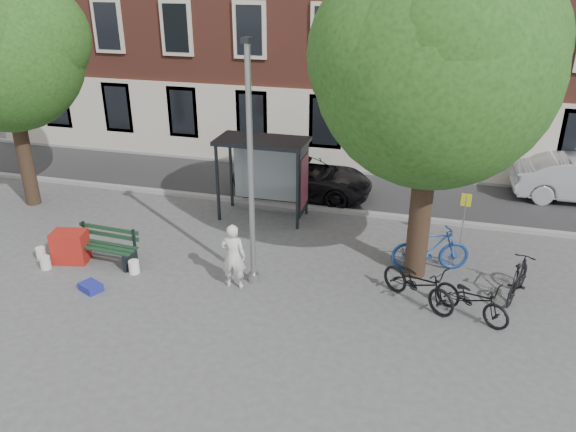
# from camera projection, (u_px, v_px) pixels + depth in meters

# --- Properties ---
(ground) EXTENTS (90.00, 90.00, 0.00)m
(ground) POSITION_uv_depth(u_px,v_px,m) (254.00, 281.00, 14.61)
(ground) COLOR #4C4C4F
(ground) RESTS_ON ground
(road) EXTENTS (40.00, 4.00, 0.01)m
(road) POSITION_uv_depth(u_px,v_px,m) (313.00, 187.00, 20.77)
(road) COLOR #28282B
(road) RESTS_ON ground
(curb_near) EXTENTS (40.00, 0.25, 0.12)m
(curb_near) POSITION_uv_depth(u_px,v_px,m) (300.00, 207.00, 18.99)
(curb_near) COLOR gray
(curb_near) RESTS_ON ground
(curb_far) EXTENTS (40.00, 0.25, 0.12)m
(curb_far) POSITION_uv_depth(u_px,v_px,m) (325.00, 169.00, 22.51)
(curb_far) COLOR gray
(curb_far) RESTS_ON ground
(lamppost) EXTENTS (0.28, 0.35, 6.11)m
(lamppost) POSITION_uv_depth(u_px,v_px,m) (251.00, 181.00, 13.47)
(lamppost) COLOR #9EA0A3
(lamppost) RESTS_ON ground
(tree_right) EXTENTS (5.76, 5.60, 8.20)m
(tree_right) POSITION_uv_depth(u_px,v_px,m) (437.00, 59.00, 12.57)
(tree_right) COLOR black
(tree_right) RESTS_ON ground
(tree_left) EXTENTS (5.18, 4.86, 7.40)m
(tree_left) POSITION_uv_depth(u_px,v_px,m) (1.00, 48.00, 17.16)
(tree_left) COLOR black
(tree_left) RESTS_ON ground
(bus_shelter) EXTENTS (2.85, 1.45, 2.62)m
(bus_shelter) POSITION_uv_depth(u_px,v_px,m) (275.00, 161.00, 17.58)
(bus_shelter) COLOR #1E2328
(bus_shelter) RESTS_ON ground
(painter) EXTENTS (0.67, 0.47, 1.74)m
(painter) POSITION_uv_depth(u_px,v_px,m) (233.00, 256.00, 14.03)
(painter) COLOR silver
(painter) RESTS_ON ground
(bench) EXTENTS (1.92, 0.74, 0.97)m
(bench) POSITION_uv_depth(u_px,v_px,m) (105.00, 248.00, 15.39)
(bench) COLOR #1E2328
(bench) RESTS_ON ground
(bike_a) EXTENTS (2.14, 1.81, 1.10)m
(bike_a) POSITION_uv_depth(u_px,v_px,m) (418.00, 283.00, 13.46)
(bike_a) COLOR black
(bike_a) RESTS_ON ground
(bike_b) EXTENTS (2.16, 1.12, 1.25)m
(bike_b) POSITION_uv_depth(u_px,v_px,m) (431.00, 249.00, 14.94)
(bike_b) COLOR navy
(bike_b) RESTS_ON ground
(bike_c) EXTENTS (1.94, 1.56, 0.99)m
(bike_c) POSITION_uv_depth(u_px,v_px,m) (472.00, 299.00, 12.94)
(bike_c) COLOR black
(bike_c) RESTS_ON ground
(bike_d) EXTENTS (1.05, 1.80, 1.04)m
(bike_d) POSITION_uv_depth(u_px,v_px,m) (518.00, 279.00, 13.72)
(bike_d) COLOR black
(bike_d) RESTS_ON ground
(car_dark) EXTENTS (4.85, 2.29, 1.34)m
(car_dark) POSITION_uv_depth(u_px,v_px,m) (304.00, 177.00, 19.83)
(car_dark) COLOR black
(car_dark) RESTS_ON ground
(red_stand) EXTENTS (1.00, 0.77, 0.90)m
(red_stand) POSITION_uv_depth(u_px,v_px,m) (70.00, 247.00, 15.43)
(red_stand) COLOR #A31D15
(red_stand) RESTS_ON ground
(blue_crate) EXTENTS (0.67, 0.59, 0.20)m
(blue_crate) POSITION_uv_depth(u_px,v_px,m) (91.00, 287.00, 14.16)
(blue_crate) COLOR navy
(blue_crate) RESTS_ON ground
(bucket_a) EXTENTS (0.37, 0.37, 0.36)m
(bucket_a) POSITION_uv_depth(u_px,v_px,m) (45.00, 263.00, 15.15)
(bucket_a) COLOR silver
(bucket_a) RESTS_ON ground
(bucket_b) EXTENTS (0.37, 0.37, 0.36)m
(bucket_b) POSITION_uv_depth(u_px,v_px,m) (134.00, 267.00, 14.94)
(bucket_b) COLOR white
(bucket_b) RESTS_ON ground
(bucket_c) EXTENTS (0.36, 0.36, 0.36)m
(bucket_c) POSITION_uv_depth(u_px,v_px,m) (41.00, 253.00, 15.64)
(bucket_c) COLOR white
(bucket_c) RESTS_ON ground
(notice_sign) EXTENTS (0.28, 0.05, 1.65)m
(notice_sign) POSITION_uv_depth(u_px,v_px,m) (465.00, 210.00, 15.98)
(notice_sign) COLOR #9EA0A3
(notice_sign) RESTS_ON ground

